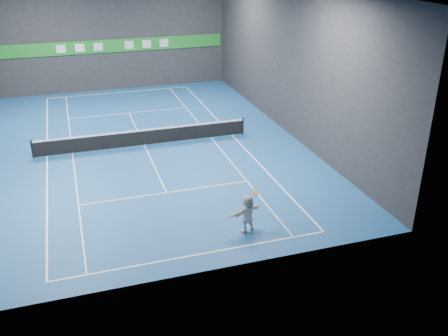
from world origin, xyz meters
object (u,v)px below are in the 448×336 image
object	(u,v)px
tennis_ball	(245,169)
tennis_racket	(255,193)
tennis_net	(144,137)
player	(248,213)

from	to	relation	value
tennis_ball	tennis_racket	xyz separation A→B (m)	(0.51, 0.08, -1.18)
tennis_ball	tennis_racket	distance (m)	1.29
tennis_ball	tennis_net	bearing A→B (deg)	102.00
player	tennis_racket	size ratio (longest dim) A/B	3.45
tennis_ball	player	bearing A→B (deg)	10.22
player	tennis_racket	xyz separation A→B (m)	(0.32, 0.05, 0.88)
tennis_net	tennis_racket	world-z (taller)	tennis_racket
tennis_ball	tennis_net	size ratio (longest dim) A/B	0.00
player	tennis_net	world-z (taller)	player
tennis_net	tennis_racket	size ratio (longest dim) A/B	26.18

